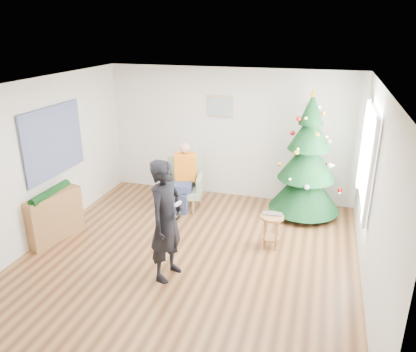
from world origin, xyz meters
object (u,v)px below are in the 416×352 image
(console, at_px, (54,216))
(armchair, at_px, (184,189))
(standing_man, at_px, (167,221))
(christmas_tree, at_px, (307,161))
(stool, at_px, (271,231))

(console, bearing_deg, armchair, 61.77)
(standing_man, bearing_deg, console, 90.13)
(christmas_tree, relative_size, stool, 4.20)
(stool, bearing_deg, standing_man, -137.39)
(standing_man, xyz_separation_m, console, (-2.20, 0.47, -0.46))
(christmas_tree, height_order, armchair, christmas_tree)
(armchair, bearing_deg, console, -144.80)
(armchair, height_order, console, armchair)
(standing_man, bearing_deg, stool, -35.11)
(console, bearing_deg, standing_man, 1.72)
(standing_man, bearing_deg, christmas_tree, -21.19)
(armchair, distance_m, standing_man, 2.40)
(stool, relative_size, console, 0.56)
(stool, xyz_separation_m, armchair, (-1.85, 1.10, 0.07))
(christmas_tree, relative_size, standing_man, 1.36)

